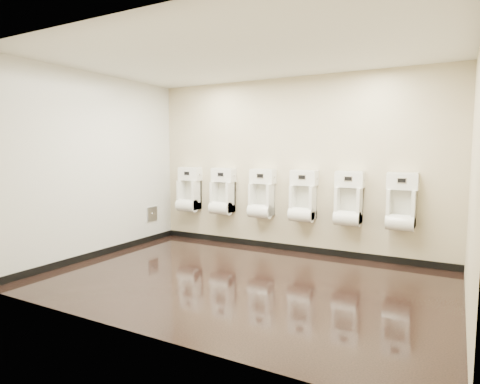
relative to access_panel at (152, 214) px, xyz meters
The scene contains 16 objects.
ground 2.80m from the access_panel, 25.81° to the right, with size 5.00×3.50×0.00m, color black.
ceiling 3.59m from the access_panel, 25.81° to the right, with size 5.00×3.50×0.00m, color silver.
back_wall 2.70m from the access_panel, 12.50° to the left, with size 5.00×0.02×2.80m, color beige.
front_wall 3.96m from the access_panel, 49.93° to the right, with size 5.00×0.02×2.80m, color beige.
left_wall 1.50m from the access_panel, 90.87° to the right, with size 0.02×3.50×2.80m, color beige.
right_wall 5.20m from the access_panel, 13.54° to the right, with size 0.02×3.50×2.80m, color beige.
tile_overlay_left 1.50m from the access_panel, 90.63° to the right, with size 0.01×3.50×2.80m, color silver.
skirting_back 2.58m from the access_panel, 12.23° to the left, with size 5.00×0.02×0.10m, color black.
skirting_left 1.28m from the access_panel, 90.30° to the right, with size 0.02×3.50×0.10m, color black.
access_panel is the anchor object (origin of this frame).
urinal_0 0.76m from the access_panel, 37.73° to the left, with size 0.42×0.32×0.79m.
urinal_1 1.36m from the access_panel, 18.18° to the left, with size 0.42×0.32×0.79m.
urinal_2 2.08m from the access_panel, 11.55° to the left, with size 0.42×0.32×0.79m.
urinal_3 2.78m from the access_panel, ahead, with size 0.42×0.32×0.79m.
urinal_4 3.48m from the access_panel, ahead, with size 0.42×0.32×0.79m.
urinal_5 4.20m from the access_panel, ahead, with size 0.42×0.32×0.79m.
Camera 1 is at (2.37, -4.34, 1.64)m, focal length 30.00 mm.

